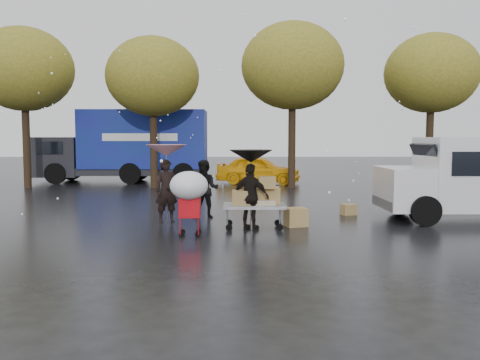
{
  "coord_description": "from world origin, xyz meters",
  "views": [
    {
      "loc": [
        0.06,
        -12.07,
        2.2
      ],
      "look_at": [
        0.17,
        1.0,
        1.1
      ],
      "focal_mm": 38.0,
      "sensor_mm": 36.0,
      "label": 1
    }
  ],
  "objects_px": {
    "person_pink": "(167,191)",
    "shopping_cart": "(189,189)",
    "yellow_taxi": "(259,170)",
    "vendor_cart": "(257,199)",
    "blue_truck": "(128,146)",
    "person_black": "(251,197)"
  },
  "relations": [
    {
      "from": "person_pink",
      "to": "vendor_cart",
      "type": "relative_size",
      "value": 1.07
    },
    {
      "from": "person_pink",
      "to": "yellow_taxi",
      "type": "bearing_deg",
      "value": 54.53
    },
    {
      "from": "shopping_cart",
      "to": "blue_truck",
      "type": "height_order",
      "value": "blue_truck"
    },
    {
      "from": "person_pink",
      "to": "shopping_cart",
      "type": "height_order",
      "value": "person_pink"
    },
    {
      "from": "shopping_cart",
      "to": "vendor_cart",
      "type": "bearing_deg",
      "value": 34.18
    },
    {
      "from": "blue_truck",
      "to": "shopping_cart",
      "type": "bearing_deg",
      "value": -72.91
    },
    {
      "from": "vendor_cart",
      "to": "yellow_taxi",
      "type": "xyz_separation_m",
      "value": [
        0.56,
        11.73,
        -0.06
      ]
    },
    {
      "from": "vendor_cart",
      "to": "shopping_cart",
      "type": "xyz_separation_m",
      "value": [
        -1.55,
        -1.05,
        0.34
      ]
    },
    {
      "from": "blue_truck",
      "to": "yellow_taxi",
      "type": "xyz_separation_m",
      "value": [
        6.37,
        -1.11,
        -1.09
      ]
    },
    {
      "from": "person_pink",
      "to": "vendor_cart",
      "type": "xyz_separation_m",
      "value": [
        2.31,
        -0.94,
        -0.09
      ]
    },
    {
      "from": "person_black",
      "to": "shopping_cart",
      "type": "height_order",
      "value": "person_black"
    },
    {
      "from": "person_pink",
      "to": "person_black",
      "type": "distance_m",
      "value": 2.42
    },
    {
      "from": "person_pink",
      "to": "person_black",
      "type": "relative_size",
      "value": 1.03
    },
    {
      "from": "person_pink",
      "to": "shopping_cart",
      "type": "bearing_deg",
      "value": -89.65
    },
    {
      "from": "blue_truck",
      "to": "person_pink",
      "type": "bearing_deg",
      "value": -73.57
    },
    {
      "from": "blue_truck",
      "to": "yellow_taxi",
      "type": "height_order",
      "value": "blue_truck"
    },
    {
      "from": "vendor_cart",
      "to": "yellow_taxi",
      "type": "relative_size",
      "value": 0.39
    },
    {
      "from": "person_black",
      "to": "blue_truck",
      "type": "xyz_separation_m",
      "value": [
        -5.65,
        13.02,
        0.97
      ]
    },
    {
      "from": "shopping_cart",
      "to": "yellow_taxi",
      "type": "distance_m",
      "value": 12.96
    },
    {
      "from": "person_pink",
      "to": "yellow_taxi",
      "type": "height_order",
      "value": "person_pink"
    },
    {
      "from": "person_black",
      "to": "yellow_taxi",
      "type": "distance_m",
      "value": 11.93
    },
    {
      "from": "person_black",
      "to": "vendor_cart",
      "type": "xyz_separation_m",
      "value": [
        0.17,
        0.18,
        -0.06
      ]
    }
  ]
}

